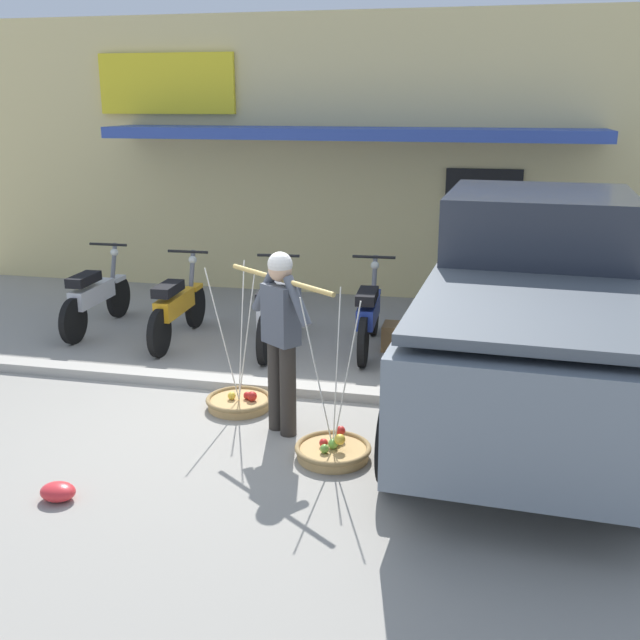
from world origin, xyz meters
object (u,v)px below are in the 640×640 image
at_px(motorcycle_third_in_row, 273,313).
at_px(parked_truck, 532,314).
at_px(fruit_basket_right_side, 333,450).
at_px(motorcycle_end_of_row, 369,315).
at_px(wooden_crate, 401,337).
at_px(plastic_litter_bag, 58,492).
at_px(motorcycle_nearest_shop, 95,297).
at_px(fruit_basket_left_side, 239,401).
at_px(fruit_vendor, 281,331).
at_px(motorcycle_second_in_row, 177,307).

xyz_separation_m(motorcycle_third_in_row, parked_truck, (2.97, -1.47, 0.58)).
height_order(fruit_basket_right_side, motorcycle_end_of_row, fruit_basket_right_side).
bearing_deg(wooden_crate, plastic_litter_bag, -116.88).
bearing_deg(wooden_crate, motorcycle_nearest_shop, -178.83).
bearing_deg(parked_truck, motorcycle_end_of_row, 137.60).
relative_size(fruit_basket_left_side, fruit_basket_right_side, 1.00).
distance_m(motorcycle_third_in_row, plastic_litter_bag, 3.97).
bearing_deg(plastic_litter_bag, fruit_basket_right_side, 31.17).
height_order(fruit_vendor, fruit_basket_right_side, fruit_vendor).
distance_m(motorcycle_nearest_shop, motorcycle_third_in_row, 2.52).
relative_size(motorcycle_end_of_row, plastic_litter_bag, 6.51).
height_order(fruit_vendor, fruit_basket_left_side, fruit_vendor).
bearing_deg(motorcycle_third_in_row, parked_truck, -26.34).
relative_size(fruit_vendor, fruit_basket_right_side, 1.17).
distance_m(motorcycle_end_of_row, parked_truck, 2.51).
bearing_deg(motorcycle_nearest_shop, fruit_basket_right_side, -37.58).
height_order(motorcycle_nearest_shop, plastic_litter_bag, motorcycle_nearest_shop).
relative_size(fruit_basket_right_side, parked_truck, 0.30).
bearing_deg(fruit_basket_right_side, motorcycle_second_in_row, 133.45).
distance_m(motorcycle_nearest_shop, motorcycle_second_in_row, 1.28).
relative_size(fruit_basket_right_side, motorcycle_nearest_shop, 0.80).
bearing_deg(parked_truck, motorcycle_nearest_shop, 162.96).
relative_size(fruit_basket_left_side, wooden_crate, 3.30).
xyz_separation_m(motorcycle_nearest_shop, motorcycle_second_in_row, (1.26, -0.23, 0.00)).
relative_size(fruit_vendor, parked_truck, 0.35).
height_order(motorcycle_nearest_shop, motorcycle_end_of_row, same).
distance_m(fruit_basket_right_side, wooden_crate, 3.05).
height_order(fruit_vendor, parked_truck, parked_truck).
bearing_deg(fruit_vendor, motorcycle_nearest_shop, 142.30).
distance_m(motorcycle_second_in_row, motorcycle_end_of_row, 2.43).
xyz_separation_m(fruit_basket_right_side, wooden_crate, (0.21, 3.04, 0.08)).
relative_size(fruit_vendor, motorcycle_end_of_row, 0.93).
xyz_separation_m(motorcycle_second_in_row, parked_truck, (4.22, -1.45, 0.58)).
bearing_deg(wooden_crate, fruit_basket_right_side, -94.01).
height_order(fruit_basket_left_side, motorcycle_second_in_row, fruit_basket_left_side).
distance_m(motorcycle_nearest_shop, motorcycle_end_of_row, 3.68).
bearing_deg(wooden_crate, fruit_vendor, -106.65).
xyz_separation_m(motorcycle_second_in_row, plastic_litter_bag, (0.67, -3.89, -0.38)).
distance_m(motorcycle_nearest_shop, parked_truck, 5.76).
xyz_separation_m(fruit_basket_left_side, motorcycle_second_in_row, (-1.45, 1.88, 0.38)).
xyz_separation_m(fruit_basket_left_side, parked_truck, (2.77, 0.43, 0.96)).
xyz_separation_m(motorcycle_second_in_row, wooden_crate, (2.80, 0.31, -0.29)).
distance_m(fruit_basket_left_side, motorcycle_third_in_row, 1.94).
bearing_deg(fruit_basket_right_side, wooden_crate, 85.99).
relative_size(motorcycle_second_in_row, plastic_litter_bag, 6.51).
xyz_separation_m(fruit_basket_right_side, plastic_litter_bag, (-1.92, -1.16, -0.01)).
xyz_separation_m(fruit_vendor, motorcycle_nearest_shop, (-3.28, 2.53, -0.52)).
bearing_deg(fruit_basket_right_side, motorcycle_end_of_row, 93.31).
height_order(fruit_basket_left_side, motorcycle_end_of_row, fruit_basket_left_side).
bearing_deg(plastic_litter_bag, motorcycle_end_of_row, 66.83).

